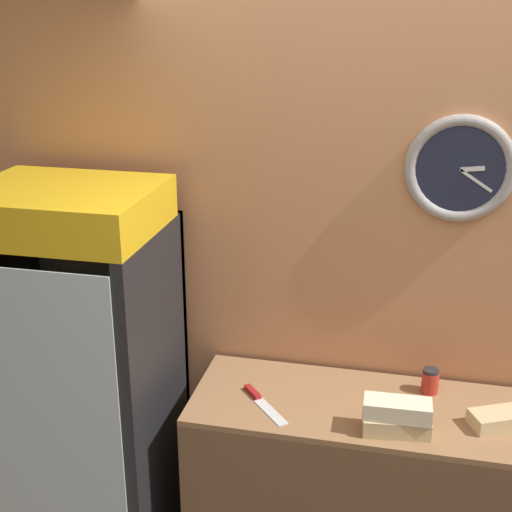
{
  "coord_description": "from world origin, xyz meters",
  "views": [
    {
      "loc": [
        -0.11,
        -1.73,
        2.52
      ],
      "look_at": [
        -0.68,
        0.79,
        1.56
      ],
      "focal_mm": 50.0,
      "sensor_mm": 36.0,
      "label": 1
    }
  ],
  "objects_px": {
    "sandwich_stack_bottom": "(396,425)",
    "condiment_jar": "(430,381)",
    "sandwich_stack_middle": "(397,409)",
    "sandwich_flat_left": "(502,419)",
    "chefs_knife": "(259,399)",
    "beverage_cooler": "(87,362)"
  },
  "relations": [
    {
      "from": "sandwich_stack_bottom",
      "to": "condiment_jar",
      "type": "distance_m",
      "value": 0.36
    },
    {
      "from": "sandwich_stack_middle",
      "to": "sandwich_flat_left",
      "type": "distance_m",
      "value": 0.43
    },
    {
      "from": "sandwich_stack_middle",
      "to": "condiment_jar",
      "type": "relative_size",
      "value": 2.41
    },
    {
      "from": "sandwich_stack_bottom",
      "to": "sandwich_flat_left",
      "type": "distance_m",
      "value": 0.43
    },
    {
      "from": "sandwich_stack_bottom",
      "to": "condiment_jar",
      "type": "xyz_separation_m",
      "value": [
        0.13,
        0.33,
        0.02
      ]
    },
    {
      "from": "sandwich_stack_middle",
      "to": "chefs_knife",
      "type": "relative_size",
      "value": 0.99
    },
    {
      "from": "chefs_knife",
      "to": "sandwich_stack_bottom",
      "type": "bearing_deg",
      "value": -10.58
    },
    {
      "from": "sandwich_stack_bottom",
      "to": "sandwich_stack_middle",
      "type": "xyz_separation_m",
      "value": [
        0.0,
        0.0,
        0.07
      ]
    },
    {
      "from": "sandwich_stack_middle",
      "to": "sandwich_flat_left",
      "type": "height_order",
      "value": "sandwich_stack_middle"
    },
    {
      "from": "chefs_knife",
      "to": "condiment_jar",
      "type": "relative_size",
      "value": 2.42
    },
    {
      "from": "sandwich_stack_bottom",
      "to": "chefs_knife",
      "type": "relative_size",
      "value": 1.02
    },
    {
      "from": "sandwich_stack_middle",
      "to": "chefs_knife",
      "type": "bearing_deg",
      "value": 169.42
    },
    {
      "from": "sandwich_flat_left",
      "to": "sandwich_stack_bottom",
      "type": "bearing_deg",
      "value": -160.54
    },
    {
      "from": "chefs_knife",
      "to": "beverage_cooler",
      "type": "bearing_deg",
      "value": 176.13
    },
    {
      "from": "sandwich_stack_middle",
      "to": "chefs_knife",
      "type": "height_order",
      "value": "sandwich_stack_middle"
    },
    {
      "from": "sandwich_stack_bottom",
      "to": "sandwich_stack_middle",
      "type": "bearing_deg",
      "value": 0.0
    },
    {
      "from": "beverage_cooler",
      "to": "sandwich_stack_bottom",
      "type": "height_order",
      "value": "beverage_cooler"
    },
    {
      "from": "beverage_cooler",
      "to": "condiment_jar",
      "type": "height_order",
      "value": "beverage_cooler"
    },
    {
      "from": "beverage_cooler",
      "to": "sandwich_stack_bottom",
      "type": "bearing_deg",
      "value": -6.68
    },
    {
      "from": "sandwich_stack_bottom",
      "to": "chefs_knife",
      "type": "distance_m",
      "value": 0.57
    },
    {
      "from": "sandwich_stack_bottom",
      "to": "sandwich_flat_left",
      "type": "xyz_separation_m",
      "value": [
        0.4,
        0.14,
        -0.0
      ]
    },
    {
      "from": "sandwich_flat_left",
      "to": "condiment_jar",
      "type": "relative_size",
      "value": 2.54
    }
  ]
}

